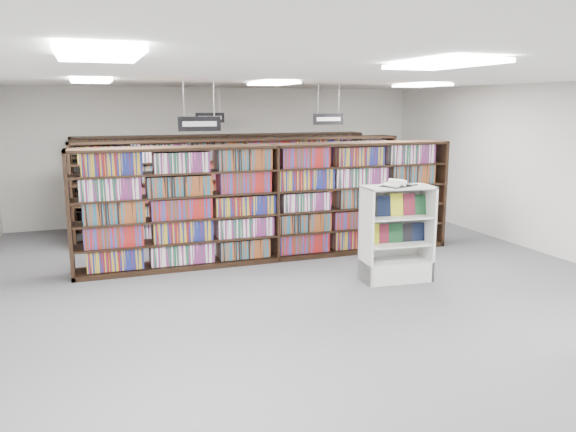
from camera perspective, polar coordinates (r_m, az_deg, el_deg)
name	(u,v)px	position (r m, az deg, el deg)	size (l,w,h in m)	color
floor	(315,292)	(8.62, 2.76, -7.70)	(12.00, 12.00, 0.00)	#4B4B4F
ceiling	(317,75)	(8.16, 2.98, 14.08)	(10.00, 12.00, 0.10)	white
wall_back	(223,154)	(13.94, -6.66, 6.24)	(10.00, 0.10, 3.20)	silver
bookshelf_row_near	(274,203)	(10.18, -1.47, 1.37)	(7.00, 0.60, 2.10)	black
bookshelf_row_mid	(244,188)	(12.07, -4.44, 2.89)	(7.00, 0.60, 2.10)	black
bookshelf_row_far	(226,178)	(13.70, -6.32, 3.85)	(7.00, 0.60, 2.10)	black
aisle_sign_left	(200,122)	(8.68, -8.98, 9.37)	(0.65, 0.02, 0.80)	#B2B2B7
aisle_sign_right	(328,118)	(11.50, 4.13, 9.90)	(0.65, 0.02, 0.80)	#B2B2B7
aisle_sign_center	(210,117)	(12.80, -7.94, 9.95)	(0.65, 0.02, 0.80)	#B2B2B7
troffer_front_left	(99,54)	(4.54, -18.69, 15.30)	(0.60, 1.20, 0.04)	white
troffer_front_center	(443,64)	(5.51, 15.45, 14.66)	(0.60, 1.20, 0.04)	white
troffer_back_left	(91,81)	(9.54, -19.39, 12.82)	(0.60, 1.20, 0.04)	white
troffer_back_center	(273,83)	(10.03, -1.53, 13.32)	(0.60, 1.20, 0.04)	white
troffer_back_right	(422,85)	(11.33, 13.41, 12.79)	(0.60, 1.20, 0.04)	white
endcap_display	(395,249)	(9.23, 10.83, -3.30)	(1.14, 0.64, 1.54)	silver
open_book	(398,184)	(9.01, 11.12, 3.21)	(0.67, 0.55, 0.13)	black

